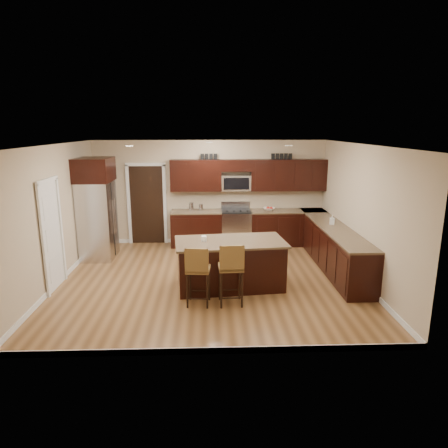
{
  "coord_description": "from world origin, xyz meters",
  "views": [
    {
      "loc": [
        -0.01,
        -7.63,
        3.02
      ],
      "look_at": [
        0.29,
        0.4,
        1.07
      ],
      "focal_mm": 32.0,
      "sensor_mm": 36.0,
      "label": 1
    }
  ],
  "objects_px": {
    "island": "(230,265)",
    "stool_left": "(198,269)",
    "stool_mid": "(231,267)",
    "refrigerator": "(97,208)",
    "range": "(236,227)"
  },
  "relations": [
    {
      "from": "stool_mid",
      "to": "refrigerator",
      "type": "relative_size",
      "value": 0.47
    },
    {
      "from": "stool_mid",
      "to": "refrigerator",
      "type": "height_order",
      "value": "refrigerator"
    },
    {
      "from": "stool_mid",
      "to": "range",
      "type": "bearing_deg",
      "value": 82.25
    },
    {
      "from": "island",
      "to": "stool_mid",
      "type": "relative_size",
      "value": 1.95
    },
    {
      "from": "stool_left",
      "to": "refrigerator",
      "type": "height_order",
      "value": "refrigerator"
    },
    {
      "from": "range",
      "to": "island",
      "type": "relative_size",
      "value": 0.51
    },
    {
      "from": "island",
      "to": "refrigerator",
      "type": "xyz_separation_m",
      "value": [
        -3.0,
        1.89,
        0.78
      ]
    },
    {
      "from": "range",
      "to": "stool_mid",
      "type": "height_order",
      "value": "stool_mid"
    },
    {
      "from": "island",
      "to": "stool_mid",
      "type": "distance_m",
      "value": 0.89
    },
    {
      "from": "island",
      "to": "stool_mid",
      "type": "bearing_deg",
      "value": -97.82
    },
    {
      "from": "island",
      "to": "stool_left",
      "type": "height_order",
      "value": "stool_left"
    },
    {
      "from": "island",
      "to": "refrigerator",
      "type": "bearing_deg",
      "value": 141.82
    },
    {
      "from": "stool_left",
      "to": "stool_mid",
      "type": "xyz_separation_m",
      "value": [
        0.57,
        -0.0,
        0.03
      ]
    },
    {
      "from": "island",
      "to": "stool_left",
      "type": "xyz_separation_m",
      "value": [
        -0.6,
        -0.84,
        0.24
      ]
    },
    {
      "from": "range",
      "to": "stool_left",
      "type": "xyz_separation_m",
      "value": [
        -0.9,
        -3.66,
        0.19
      ]
    }
  ]
}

